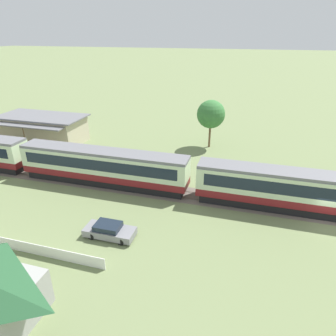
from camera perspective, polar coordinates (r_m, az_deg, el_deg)
The scene contains 6 objects.
ground_plane at distance 32.43m, azimuth 28.07°, elevation -9.47°, with size 600.00×600.00×0.00m, color #707F51.
passenger_train at distance 32.25m, azimuth 5.26°, elevation -1.71°, with size 84.76×2.88×4.26m.
railway_track at distance 36.00m, azimuth -9.68°, elevation -3.21°, with size 142.43×3.60×0.04m.
station_building at distance 52.95m, azimuth -22.66°, elevation 6.94°, with size 14.00×7.90×4.33m.
parked_car_grey at distance 27.44m, azimuth -11.11°, elevation -11.59°, with size 4.52×1.93×1.29m.
yard_tree_0 at distance 46.17m, azimuth 8.18°, elevation 10.09°, with size 4.25×4.25×7.34m.
Camera 1 is at (-7.98, -26.67, 16.64)m, focal length 32.00 mm.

